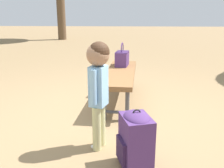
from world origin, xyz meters
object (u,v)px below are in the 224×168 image
Objects in this scene: child_standing at (98,79)px; park_bench at (121,75)px; backpack_large at (136,138)px; handbag at (122,58)px.

park_bench is at bearing 172.67° from child_standing.
backpack_large is (1.65, 0.16, -0.13)m from park_bench.
park_bench is at bearing -174.36° from backpack_large.
handbag is (-0.38, 0.01, 0.18)m from park_bench.
child_standing is (1.36, -0.18, 0.30)m from park_bench.
park_bench is 4.41× the size of handbag.
child_standing is 0.62m from backpack_large.
backpack_large is at bearing 49.13° from child_standing.
handbag is 0.71× the size of backpack_large.
backpack_large is at bearing 5.64° from park_bench.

